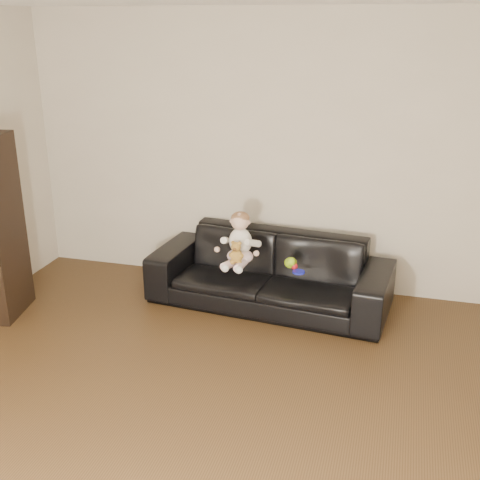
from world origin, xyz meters
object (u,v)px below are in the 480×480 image
(sofa, at_px, (270,272))
(teddy_bear, at_px, (236,253))
(toy_green, at_px, (291,263))
(toy_rattle, at_px, (294,266))
(toy_blue_disc, at_px, (299,272))
(baby, at_px, (240,241))

(sofa, height_order, teddy_bear, teddy_bear)
(toy_green, xyz_separation_m, toy_rattle, (0.04, -0.03, -0.02))
(toy_green, bearing_deg, sofa, 156.60)
(teddy_bear, xyz_separation_m, toy_rattle, (0.49, 0.14, -0.13))
(teddy_bear, height_order, toy_rattle, teddy_bear)
(teddy_bear, distance_m, toy_blue_disc, 0.57)
(toy_rattle, height_order, toy_blue_disc, toy_rattle)
(sofa, bearing_deg, toy_rattle, -20.52)
(sofa, height_order, baby, baby)
(teddy_bear, bearing_deg, toy_green, 27.17)
(toy_blue_disc, bearing_deg, toy_green, 133.58)
(baby, xyz_separation_m, toy_rattle, (0.50, -0.00, -0.18))
(baby, relative_size, toy_green, 3.56)
(sofa, bearing_deg, toy_green, -17.91)
(baby, xyz_separation_m, toy_blue_disc, (0.55, -0.07, -0.20))
(toy_blue_disc, bearing_deg, baby, 172.96)
(baby, bearing_deg, toy_blue_disc, 4.51)
(toy_blue_disc, bearing_deg, teddy_bear, -171.82)
(toy_green, height_order, toy_blue_disc, toy_green)
(sofa, height_order, toy_rattle, sofa)
(sofa, xyz_separation_m, toy_green, (0.21, -0.09, 0.15))
(teddy_bear, xyz_separation_m, toy_green, (0.45, 0.17, -0.11))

